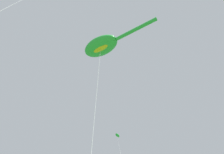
# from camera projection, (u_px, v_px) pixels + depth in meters

# --- Properties ---
(big_show_kite) EXTENTS (3.30, 8.11, 19.37)m
(big_show_kite) POSITION_uv_depth(u_px,v_px,m) (103.00, 46.00, 19.98)
(big_show_kite) COLOR green
(big_show_kite) RESTS_ON ground
(small_kite_stunt_black) EXTENTS (2.40, 4.78, 17.96)m
(small_kite_stunt_black) POSITION_uv_depth(u_px,v_px,m) (118.00, 137.00, 28.69)
(small_kite_stunt_black) COLOR green
(small_kite_stunt_black) RESTS_ON ground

